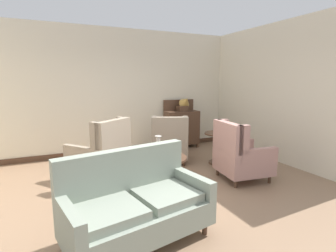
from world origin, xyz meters
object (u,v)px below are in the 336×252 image
(coffee_table, at_px, (161,162))
(sideboard, at_px, (182,127))
(settee, at_px, (136,205))
(armchair_far_left, at_px, (169,143))
(porcelain_vase, at_px, (158,147))
(gramophone, at_px, (185,103))
(side_table, at_px, (218,145))
(armchair_foreground_right, at_px, (239,156))
(armchair_back_corner, at_px, (102,154))

(coffee_table, relative_size, sideboard, 0.69)
(settee, relative_size, armchair_far_left, 1.59)
(porcelain_vase, relative_size, gramophone, 0.79)
(side_table, distance_m, sideboard, 1.57)
(settee, height_order, gramophone, gramophone)
(side_table, bearing_deg, sideboard, 92.42)
(armchair_foreground_right, xyz_separation_m, sideboard, (0.14, 2.49, 0.11))
(porcelain_vase, xyz_separation_m, armchair_back_corner, (-0.81, 0.73, -0.21))
(side_table, xyz_separation_m, sideboard, (-0.07, 1.56, 0.14))
(settee, distance_m, armchair_back_corner, 2.11)
(armchair_far_left, height_order, armchair_back_corner, armchair_back_corner)
(armchair_back_corner, height_order, gramophone, gramophone)
(gramophone, bearing_deg, armchair_foreground_right, -94.44)
(armchair_foreground_right, distance_m, side_table, 0.95)
(settee, height_order, armchair_back_corner, armchair_back_corner)
(settee, relative_size, side_table, 2.52)
(sideboard, xyz_separation_m, gramophone, (0.04, -0.08, 0.63))
(armchair_far_left, relative_size, armchair_foreground_right, 1.01)
(side_table, distance_m, gramophone, 1.67)
(armchair_far_left, distance_m, sideboard, 1.36)
(gramophone, bearing_deg, armchair_far_left, -132.49)
(armchair_far_left, distance_m, gramophone, 1.52)
(armchair_foreground_right, relative_size, gramophone, 2.34)
(armchair_far_left, height_order, sideboard, sideboard)
(porcelain_vase, xyz_separation_m, sideboard, (1.54, 2.08, -0.10))
(armchair_far_left, bearing_deg, armchair_back_corner, 34.07)
(settee, xyz_separation_m, sideboard, (2.38, 3.45, 0.15))
(armchair_back_corner, height_order, side_table, armchair_back_corner)
(coffee_table, height_order, porcelain_vase, porcelain_vase)
(gramophone, bearing_deg, sideboard, 117.34)
(coffee_table, relative_size, armchair_far_left, 0.82)
(armchair_back_corner, xyz_separation_m, side_table, (2.41, -0.22, -0.03))
(armchair_foreground_right, height_order, gramophone, gramophone)
(armchair_foreground_right, relative_size, sideboard, 0.84)
(settee, bearing_deg, armchair_far_left, 46.69)
(coffee_table, distance_m, sideboard, 2.60)
(settee, xyz_separation_m, armchair_far_left, (1.53, 2.39, 0.03))
(coffee_table, xyz_separation_m, sideboard, (1.50, 2.12, 0.15))
(armchair_foreground_right, bearing_deg, armchair_far_left, 33.33)
(settee, distance_m, gramophone, 4.22)
(settee, bearing_deg, coffee_table, 45.97)
(side_table, bearing_deg, porcelain_vase, -162.28)
(coffee_table, bearing_deg, armchair_far_left, 58.35)
(armchair_back_corner, bearing_deg, settee, 51.41)
(armchair_back_corner, bearing_deg, side_table, 137.12)
(porcelain_vase, height_order, armchair_back_corner, armchair_back_corner)
(coffee_table, relative_size, armchair_back_corner, 0.72)
(settee, bearing_deg, side_table, 26.91)
(coffee_table, bearing_deg, armchair_foreground_right, -15.38)
(coffee_table, relative_size, armchair_foreground_right, 0.82)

